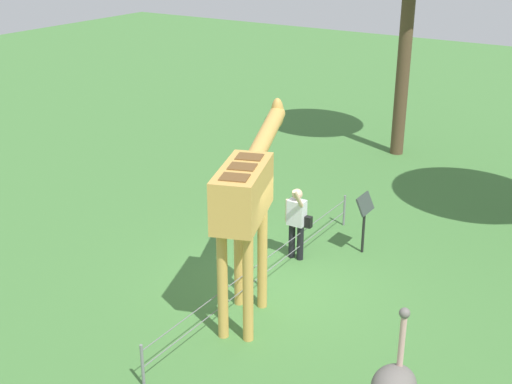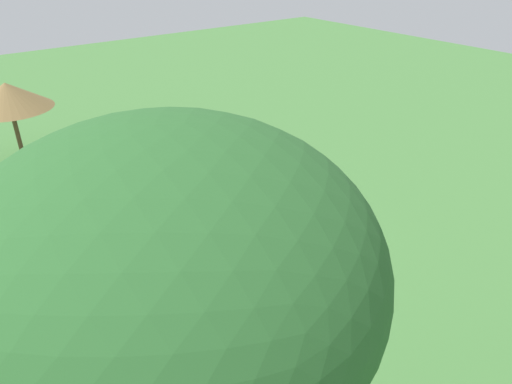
{
  "view_description": "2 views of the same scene",
  "coord_description": "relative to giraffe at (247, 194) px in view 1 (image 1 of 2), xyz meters",
  "views": [
    {
      "loc": [
        -9.74,
        -6.01,
        6.72
      ],
      "look_at": [
        0.06,
        0.31,
        1.96
      ],
      "focal_mm": 47.47,
      "sensor_mm": 36.0,
      "label": 1
    },
    {
      "loc": [
        8.73,
        -6.18,
        7.63
      ],
      "look_at": [
        0.7,
        -0.03,
        2.1
      ],
      "focal_mm": 33.12,
      "sensor_mm": 36.0,
      "label": 2
    }
  ],
  "objects": [
    {
      "name": "wire_fence",
      "position": [
        0.82,
        0.16,
        -1.92
      ],
      "size": [
        7.05,
        0.05,
        0.75
      ],
      "color": "slate",
      "rests_on": "ground_plane"
    },
    {
      "name": "visitor",
      "position": [
        2.26,
        0.28,
        -1.42
      ],
      "size": [
        0.59,
        0.58,
        1.74
      ],
      "color": "black",
      "rests_on": "ground_plane"
    },
    {
      "name": "giraffe",
      "position": [
        0.0,
        0.0,
        0.0
      ],
      "size": [
        3.88,
        1.79,
        3.39
      ],
      "color": "gold",
      "rests_on": "ground_plane"
    },
    {
      "name": "ground_plane",
      "position": [
        0.82,
        0.08,
        -2.33
      ],
      "size": [
        60.0,
        60.0,
        0.0
      ],
      "primitive_type": "plane",
      "color": "#427538"
    },
    {
      "name": "info_sign",
      "position": [
        3.29,
        -0.78,
        -1.38
      ],
      "size": [
        0.56,
        0.21,
        1.32
      ],
      "color": "black",
      "rests_on": "ground_plane"
    }
  ]
}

